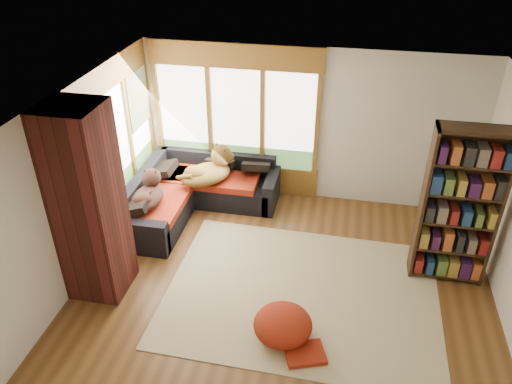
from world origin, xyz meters
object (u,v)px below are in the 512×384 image
at_px(bookshelf, 459,208).
at_px(pouf, 283,324).
at_px(area_rug, 302,293).
at_px(dog_tan, 209,165).
at_px(dog_brindle, 148,189).
at_px(brick_chimney, 88,204).
at_px(sectional_sofa, 182,192).

height_order(bookshelf, pouf, bookshelf).
height_order(area_rug, pouf, pouf).
distance_m(dog_tan, dog_brindle, 1.10).
height_order(bookshelf, dog_tan, bookshelf).
bearing_deg(area_rug, dog_tan, 133.91).
bearing_deg(dog_tan, bookshelf, -62.43).
xyz_separation_m(brick_chimney, dog_brindle, (0.16, 1.36, -0.56)).
height_order(brick_chimney, bookshelf, brick_chimney).
distance_m(brick_chimney, dog_tan, 2.40).
relative_size(pouf, dog_brindle, 0.91).
relative_size(sectional_sofa, area_rug, 0.62).
bearing_deg(pouf, bookshelf, 37.14).
relative_size(brick_chimney, bookshelf, 1.16).
bearing_deg(brick_chimney, bookshelf, 13.66).
relative_size(brick_chimney, dog_brindle, 3.37).
bearing_deg(dog_tan, brick_chimney, -158.61).
relative_size(bookshelf, pouf, 3.17).
distance_m(area_rug, pouf, 0.82).
relative_size(brick_chimney, area_rug, 0.73).
height_order(brick_chimney, sectional_sofa, brick_chimney).
distance_m(brick_chimney, bookshelf, 4.68).
relative_size(brick_chimney, dog_tan, 2.56).
bearing_deg(dog_tan, dog_brindle, -178.20).
distance_m(sectional_sofa, pouf, 3.23).
xyz_separation_m(brick_chimney, dog_tan, (0.90, 2.17, -0.51)).
distance_m(bookshelf, dog_brindle, 4.40).
bearing_deg(bookshelf, brick_chimney, -166.34).
bearing_deg(sectional_sofa, pouf, -48.26).
bearing_deg(area_rug, pouf, -100.45).
bearing_deg(dog_tan, sectional_sofa, 149.10).
bearing_deg(sectional_sofa, brick_chimney, -100.29).
distance_m(pouf, dog_brindle, 3.00).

